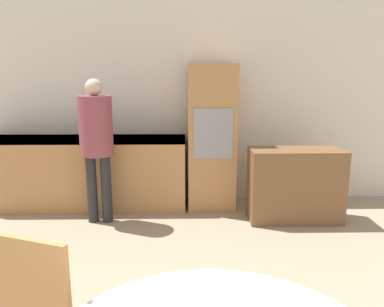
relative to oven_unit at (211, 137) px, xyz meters
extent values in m
cube|color=silver|center=(-0.30, 0.34, 0.40)|extent=(6.74, 0.05, 2.60)
cube|color=#AD7A47|center=(-1.58, -0.01, -0.45)|extent=(2.49, 0.60, 0.89)
cube|color=black|center=(-1.58, -0.01, -0.02)|extent=(2.49, 0.60, 0.03)
cube|color=#AD7A47|center=(0.00, 0.00, 0.00)|extent=(0.58, 0.58, 1.80)
cube|color=gray|center=(0.00, -0.29, 0.09)|extent=(0.47, 0.01, 0.60)
cube|color=brown|center=(0.94, -0.51, -0.48)|extent=(1.05, 0.45, 0.84)
cube|color=#AD7A47|center=(-1.00, -3.14, -0.18)|extent=(0.37, 0.16, 0.54)
cylinder|color=#262628|center=(-1.40, -0.53, -0.50)|extent=(0.12, 0.12, 0.79)
cylinder|color=#262628|center=(-1.23, -0.53, -0.50)|extent=(0.12, 0.12, 0.79)
cylinder|color=brown|center=(-1.31, -0.53, 0.22)|extent=(0.37, 0.37, 0.66)
sphere|color=beige|center=(-1.31, -0.53, 0.64)|extent=(0.18, 0.18, 0.18)
cylinder|color=silver|center=(-0.40, -3.40, -0.06)|extent=(0.03, 0.03, 0.01)
camera|label=1|loc=(-0.32, -4.64, 0.78)|focal=35.00mm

